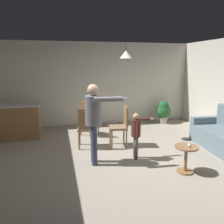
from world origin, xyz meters
TOP-DOWN VIEW (x-y plane):
  - ground at (0.00, 0.00)m, footprint 7.68×7.68m
  - wall_back at (0.00, 3.20)m, footprint 6.40×0.10m
  - kitchen_counter at (-2.45, 2.11)m, footprint 1.26×0.66m
  - side_table_by_couch at (0.96, -0.80)m, footprint 0.44×0.44m
  - person_adult at (-0.65, -0.01)m, footprint 0.80×0.51m
  - person_child at (0.26, 0.03)m, footprint 0.54×0.29m
  - dining_chair_by_counter at (0.16, 0.88)m, footprint 0.46×0.46m
  - dining_chair_near_wall at (-0.54, 1.91)m, footprint 0.59×0.59m
  - dining_chair_centre_back at (-0.70, 0.91)m, footprint 0.47×0.47m
  - potted_plant_corner at (2.18, 2.73)m, footprint 0.50×0.50m
  - spare_remote_on_table at (1.00, -0.82)m, footprint 0.09×0.13m
  - ceiling_light_pendant at (0.40, 1.36)m, footprint 0.32×0.32m

SIDE VIEW (x-z plane):
  - ground at x=0.00m, z-range 0.00..0.00m
  - side_table_by_couch at x=0.96m, z-range 0.07..0.59m
  - potted_plant_corner at x=2.18m, z-range 0.04..0.80m
  - kitchen_counter at x=-2.45m, z-range 0.00..0.95m
  - spare_remote_on_table at x=1.00m, z-range 0.52..0.56m
  - dining_chair_by_counter at x=0.16m, z-range 0.05..1.05m
  - dining_chair_near_wall at x=-0.54m, z-range 0.05..1.05m
  - dining_chair_centre_back at x=-0.70m, z-range 0.05..1.05m
  - person_child at x=0.26m, z-range 0.12..1.13m
  - person_adult at x=-0.65m, z-range 0.20..1.84m
  - wall_back at x=0.00m, z-range 0.00..2.70m
  - ceiling_light_pendant at x=0.40m, z-range 1.98..2.53m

